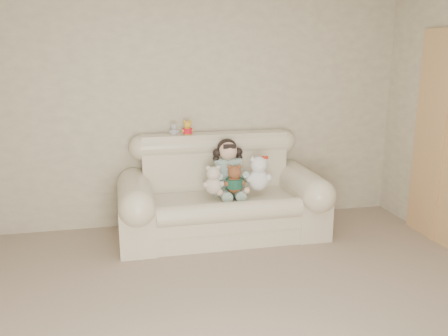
% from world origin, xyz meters
% --- Properties ---
extents(wall_back, '(4.50, 0.00, 4.50)m').
position_xyz_m(wall_back, '(0.00, 2.50, 1.30)').
color(wall_back, tan).
rests_on(wall_back, ground).
extents(sofa, '(2.10, 0.95, 1.03)m').
position_xyz_m(sofa, '(0.12, 2.00, 0.52)').
color(sofa, beige).
rests_on(sofa, floor).
extents(door_panel, '(0.06, 0.90, 2.10)m').
position_xyz_m(door_panel, '(2.22, 1.40, 1.05)').
color(door_panel, '#A37346').
rests_on(door_panel, floor).
extents(seated_child, '(0.42, 0.49, 0.59)m').
position_xyz_m(seated_child, '(0.20, 2.08, 0.72)').
color(seated_child, '#2D6A5A').
rests_on(seated_child, sofa).
extents(brown_teddy, '(0.23, 0.18, 0.34)m').
position_xyz_m(brown_teddy, '(0.22, 1.86, 0.67)').
color(brown_teddy, brown).
rests_on(brown_teddy, sofa).
extents(white_cat, '(0.30, 0.24, 0.42)m').
position_xyz_m(white_cat, '(0.48, 1.90, 0.71)').
color(white_cat, white).
rests_on(white_cat, sofa).
extents(cream_teddy, '(0.26, 0.23, 0.34)m').
position_xyz_m(cream_teddy, '(-0.00, 1.86, 0.67)').
color(cream_teddy, beige).
rests_on(cream_teddy, sofa).
extents(yellow_mini_bear, '(0.15, 0.14, 0.20)m').
position_xyz_m(yellow_mini_bear, '(-0.18, 2.33, 1.11)').
color(yellow_mini_bear, '#F5A933').
rests_on(yellow_mini_bear, sofa).
extents(grey_mini_plush, '(0.13, 0.12, 0.16)m').
position_xyz_m(grey_mini_plush, '(-0.32, 2.36, 1.09)').
color(grey_mini_plush, silver).
rests_on(grey_mini_plush, sofa).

